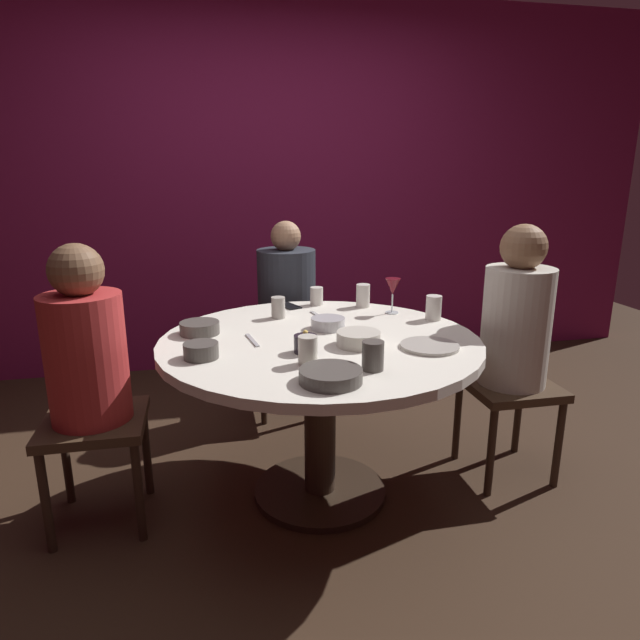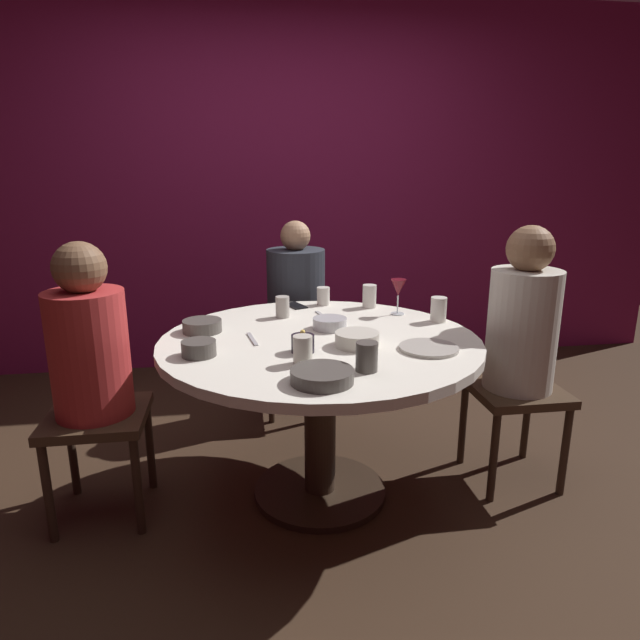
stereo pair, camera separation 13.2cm
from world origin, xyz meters
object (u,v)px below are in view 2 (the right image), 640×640
seated_diner_right (522,330)px  cell_phone (296,306)px  cup_by_left_diner (282,307)px  candle_holder (303,343)px  bowl_serving_large (330,323)px  bowl_sauce_side (202,326)px  bowl_rice_portion (357,339)px  cup_near_candle (369,296)px  bowl_salad_center (322,376)px  seated_diner_left (90,353)px  seated_diner_back (296,296)px  cup_by_right_diner (303,350)px  cup_beside_wine (323,296)px  cup_center_front (438,309)px  dinner_plate (429,348)px  bowl_small_white (199,348)px  dining_table (320,371)px  wine_glass (398,289)px  cup_far_edge (367,357)px

seated_diner_right → cell_phone: (-0.96, 0.57, 0.01)m
cup_by_left_diner → seated_diner_right: bearing=-19.1°
candle_holder → bowl_serving_large: (0.16, 0.30, -0.01)m
bowl_sauce_side → bowl_rice_portion: bearing=-25.6°
cup_near_candle → bowl_salad_center: bearing=-112.1°
seated_diner_left → cell_phone: 1.06m
seated_diner_back → bowl_sauce_side: seated_diner_back is taller
cup_by_right_diner → cup_beside_wine: size_ratio=1.14×
cup_by_right_diner → cup_center_front: 0.85m
seated_diner_left → dinner_plate: (1.34, -0.22, 0.03)m
bowl_small_white → bowl_rice_portion: bearing=2.2°
dining_table → cup_by_right_diner: cup_by_right_diner is taller
bowl_small_white → cup_by_left_diner: (0.37, 0.52, 0.02)m
candle_holder → bowl_rice_portion: 0.23m
dining_table → seated_diner_right: 0.93m
cup_by_left_diner → bowl_salad_center: bearing=-86.0°
cup_by_left_diner → bowl_sauce_side: bearing=-152.6°
seated_diner_right → candle_holder: size_ratio=13.23×
seated_diner_back → cup_beside_wine: size_ratio=12.30×
cup_center_front → bowl_sauce_side: bearing=-179.7°
dinner_plate → wine_glass: bearing=86.6°
cup_by_right_diner → bowl_serving_large: bearing=68.1°
bowl_serving_large → seated_diner_left: bearing=-172.6°
seated_diner_left → cup_near_candle: 1.36m
bowl_serving_large → bowl_small_white: size_ratio=1.15×
cell_phone → cup_far_edge: (0.15, -0.98, 0.05)m
seated_diner_left → cup_beside_wine: (1.04, 0.58, 0.07)m
seated_diner_left → bowl_sauce_side: size_ratio=6.90×
cup_by_right_diner → seated_diner_left: bearing=159.8°
bowl_serving_large → cup_near_candle: size_ratio=1.29×
seated_diner_left → bowl_sauce_side: seated_diner_left is taller
dining_table → seated_diner_left: bearing=180.0°
bowl_small_white → cup_far_edge: 0.65m
bowl_small_white → cup_far_edge: bearing=-23.1°
seated_diner_back → cup_by_left_diner: bearing=-12.5°
cup_by_left_diner → cup_far_edge: cup_far_edge is taller
seated_diner_right → wine_glass: size_ratio=6.88×
cell_phone → bowl_salad_center: bowl_salad_center is taller
dining_table → seated_diner_back: bearing=90.0°
bowl_rice_portion → bowl_salad_center: bearing=-118.8°
cell_phone → cup_beside_wine: (0.15, 0.01, 0.04)m
dining_table → bowl_small_white: size_ratio=10.26×
dinner_plate → cup_by_right_diner: cup_by_right_diner is taller
bowl_serving_large → cup_far_edge: bearing=-85.6°
dining_table → cup_near_candle: size_ratio=11.50×
bowl_serving_large → dining_table: bearing=-116.1°
cup_center_front → cup_beside_wine: (-0.48, 0.41, -0.01)m
dinner_plate → cup_by_left_diner: size_ratio=2.30×
seated_diner_back → dining_table: bearing=0.0°
seated_diner_right → cup_by_right_diner: size_ratio=11.31×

